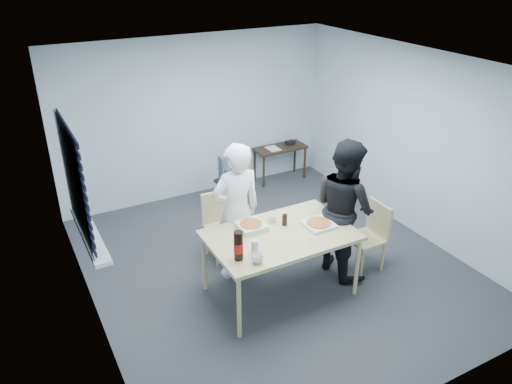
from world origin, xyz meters
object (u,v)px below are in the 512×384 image
person_white (236,212)px  soda_bottle (239,246)px  side_table (280,151)px  stool (230,188)px  person_black (344,208)px  mug_b (272,218)px  dining_table (281,238)px  chair_right (371,232)px  mug_a (258,258)px  chair_far (220,220)px  backpack (230,169)px

person_white → soda_bottle: 0.90m
side_table → stool: (-1.30, -0.67, -0.12)m
person_black → stool: person_black is taller
stool → side_table: bearing=27.3°
mug_b → dining_table: bearing=-100.2°
chair_right → mug_b: size_ratio=8.90×
person_black → chair_right: bearing=-109.9°
side_table → mug_a: 3.86m
side_table → mug_a: bearing=-124.4°
chair_far → mug_b: 0.94m
chair_right → dining_table: bearing=176.6°
chair_far → mug_a: mug_a is taller
person_black → backpack: (-0.57, 2.06, -0.17)m
chair_right → mug_b: (-1.25, 0.36, 0.35)m
chair_right → backpack: bearing=113.1°
person_black → mug_a: bearing=106.6°
backpack → mug_a: backpack is taller
mug_b → person_white: bearing=137.8°
stool → person_black: bearing=-74.6°
mug_b → stool: bearing=80.3°
person_black → soda_bottle: 1.62m
side_table → stool: 1.47m
chair_right → backpack: backpack is taller
person_white → chair_far: bearing=-90.5°
side_table → soda_bottle: (-2.32, -3.03, 0.44)m
dining_table → chair_far: (-0.27, 1.10, -0.24)m
person_white → backpack: bearing=-112.7°
stool → chair_right: bearing=-67.0°
chair_far → soda_bottle: soda_bottle is taller
dining_table → person_black: size_ratio=0.94×
chair_right → person_white: bearing=157.3°
dining_table → chair_right: size_ratio=1.87×
dining_table → mug_a: mug_a is taller
chair_right → person_black: 0.54m
dining_table → chair_far: chair_far is taller
dining_table → chair_far: 1.16m
mug_a → stool: bearing=70.9°
mug_a → mug_b: 0.86m
person_black → backpack: person_black is taller
chair_far → mug_b: size_ratio=8.90×
mug_b → side_table: bearing=57.3°
chair_right → side_table: (0.37, 2.88, 0.02)m
chair_right → soda_bottle: 2.01m
person_white → mug_a: bearing=76.6°
person_white → side_table: (1.95, 2.22, -0.35)m
stool → mug_b: 1.92m
person_black → person_white: bearing=66.4°
dining_table → side_table: bearing=59.2°
chair_far → chair_right: bearing=-36.8°
mug_b → mug_a: bearing=-130.1°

